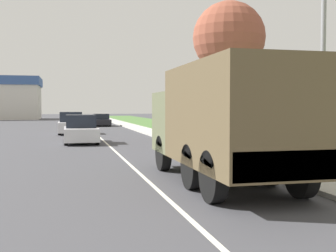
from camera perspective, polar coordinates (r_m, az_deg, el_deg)
The scene contains 11 objects.
ground_plane at distance 40.11m, azimuth -10.36°, elevation -0.46°, with size 180.00×180.00×0.00m, color #424247.
lane_centre_stripe at distance 40.11m, azimuth -10.36°, elevation -0.45°, with size 0.12×120.00×0.00m.
sidewalk_right at distance 40.61m, azimuth -4.01°, elevation -0.30°, with size 1.80×120.00×0.12m.
grass_strip_right at distance 41.57m, azimuth 1.98°, elevation -0.30°, with size 7.00×120.00×0.02m.
military_truck at distance 11.57m, azimuth 7.57°, elevation 0.89°, with size 2.45×7.32×3.19m.
car_nearest_ahead at distance 24.95m, azimuth -11.71°, elevation -0.60°, with size 1.90×4.04×1.65m.
car_second_ahead at distance 33.79m, azimuth -13.02°, elevation 0.25°, with size 1.89×4.67×1.72m.
car_third_ahead at distance 46.98m, azimuth -9.05°, elevation 0.75°, with size 1.87×4.18×1.35m.
pickup_truck at distance 20.71m, azimuth 14.90°, elevation -0.84°, with size 2.01×5.35×1.88m.
lamp_post at distance 12.71m, azimuth 19.59°, elevation 13.78°, with size 1.69×0.24×7.59m.
tree_mid_right at distance 26.19m, azimuth 8.25°, elevation 11.72°, with size 4.37×4.37×8.45m.
Camera 1 is at (-2.22, 0.01, 2.10)m, focal length 45.00 mm.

